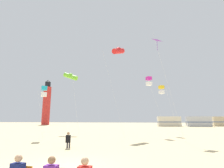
{
  "coord_description": "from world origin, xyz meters",
  "views": [
    {
      "loc": [
        3.23,
        -8.06,
        2.1
      ],
      "look_at": [
        1.2,
        8.25,
        5.27
      ],
      "focal_mm": 29.12,
      "sensor_mm": 36.0,
      "label": 1
    }
  ],
  "objects_px": {
    "rv_van_cream": "(169,121)",
    "rv_van_silver": "(198,122)",
    "rv_van_tan": "(224,121)",
    "kite_box_cyan": "(44,91)",
    "kite_tube_lime": "(71,76)",
    "kite_diamond_violet": "(158,44)",
    "kite_tube_scarlet": "(118,51)",
    "kite_flyer_standing": "(68,140)",
    "kite_box_magenta": "(149,81)",
    "kite_box_gold": "(162,90)",
    "lighthouse_distant": "(47,103)"
  },
  "relations": [
    {
      "from": "kite_flyer_standing",
      "to": "rv_van_silver",
      "type": "height_order",
      "value": "rv_van_silver"
    },
    {
      "from": "rv_van_cream",
      "to": "rv_van_tan",
      "type": "distance_m",
      "value": 16.5
    },
    {
      "from": "kite_box_cyan",
      "to": "kite_box_magenta",
      "type": "height_order",
      "value": "kite_box_magenta"
    },
    {
      "from": "kite_tube_lime",
      "to": "kite_box_magenta",
      "type": "xyz_separation_m",
      "value": [
        11.82,
        -3.04,
        -1.72
      ]
    },
    {
      "from": "rv_van_cream",
      "to": "rv_van_silver",
      "type": "height_order",
      "value": "same"
    },
    {
      "from": "kite_flyer_standing",
      "to": "kite_tube_lime",
      "type": "bearing_deg",
      "value": -83.48
    },
    {
      "from": "kite_tube_lime",
      "to": "kite_diamond_violet",
      "type": "bearing_deg",
      "value": -30.16
    },
    {
      "from": "kite_box_cyan",
      "to": "kite_tube_lime",
      "type": "height_order",
      "value": "kite_tube_lime"
    },
    {
      "from": "rv_van_cream",
      "to": "rv_van_silver",
      "type": "xyz_separation_m",
      "value": [
        7.84,
        -0.85,
        0.0
      ]
    },
    {
      "from": "kite_diamond_violet",
      "to": "rv_van_cream",
      "type": "distance_m",
      "value": 37.38
    },
    {
      "from": "rv_van_silver",
      "to": "kite_flyer_standing",
      "type": "bearing_deg",
      "value": -117.96
    },
    {
      "from": "rv_van_cream",
      "to": "rv_van_tan",
      "type": "bearing_deg",
      "value": 8.45
    },
    {
      "from": "rv_van_cream",
      "to": "kite_box_magenta",
      "type": "bearing_deg",
      "value": -105.83
    },
    {
      "from": "kite_tube_scarlet",
      "to": "rv_van_tan",
      "type": "bearing_deg",
      "value": 51.86
    },
    {
      "from": "rv_van_silver",
      "to": "kite_tube_lime",
      "type": "bearing_deg",
      "value": -134.13
    },
    {
      "from": "lighthouse_distant",
      "to": "kite_box_cyan",
      "type": "bearing_deg",
      "value": -63.48
    },
    {
      "from": "kite_flyer_standing",
      "to": "kite_tube_scarlet",
      "type": "height_order",
      "value": "kite_tube_scarlet"
    },
    {
      "from": "kite_flyer_standing",
      "to": "kite_diamond_violet",
      "type": "bearing_deg",
      "value": -155.43
    },
    {
      "from": "kite_box_gold",
      "to": "rv_van_cream",
      "type": "height_order",
      "value": "kite_box_gold"
    },
    {
      "from": "kite_box_gold",
      "to": "kite_box_cyan",
      "type": "relative_size",
      "value": 1.18
    },
    {
      "from": "kite_diamond_violet",
      "to": "kite_tube_scarlet",
      "type": "bearing_deg",
      "value": 146.75
    },
    {
      "from": "kite_diamond_violet",
      "to": "rv_van_cream",
      "type": "bearing_deg",
      "value": 78.87
    },
    {
      "from": "kite_box_magenta",
      "to": "rv_van_silver",
      "type": "bearing_deg",
      "value": 62.87
    },
    {
      "from": "kite_box_gold",
      "to": "kite_tube_scarlet",
      "type": "distance_m",
      "value": 8.11
    },
    {
      "from": "kite_flyer_standing",
      "to": "kite_tube_lime",
      "type": "height_order",
      "value": "kite_tube_lime"
    },
    {
      "from": "kite_flyer_standing",
      "to": "rv_van_silver",
      "type": "xyz_separation_m",
      "value": [
        22.47,
        40.84,
        0.78
      ]
    },
    {
      "from": "kite_box_cyan",
      "to": "rv_van_tan",
      "type": "bearing_deg",
      "value": 47.54
    },
    {
      "from": "kite_box_magenta",
      "to": "rv_van_tan",
      "type": "height_order",
      "value": "kite_box_magenta"
    },
    {
      "from": "kite_flyer_standing",
      "to": "kite_box_gold",
      "type": "distance_m",
      "value": 16.02
    },
    {
      "from": "kite_tube_lime",
      "to": "rv_van_tan",
      "type": "height_order",
      "value": "kite_tube_lime"
    },
    {
      "from": "kite_flyer_standing",
      "to": "kite_box_cyan",
      "type": "relative_size",
      "value": 0.2
    },
    {
      "from": "kite_box_gold",
      "to": "kite_box_magenta",
      "type": "distance_m",
      "value": 2.82
    },
    {
      "from": "kite_box_cyan",
      "to": "rv_van_silver",
      "type": "bearing_deg",
      "value": 52.17
    },
    {
      "from": "kite_box_cyan",
      "to": "lighthouse_distant",
      "type": "bearing_deg",
      "value": 116.52
    },
    {
      "from": "kite_box_gold",
      "to": "kite_tube_lime",
      "type": "xyz_separation_m",
      "value": [
        -13.66,
        1.09,
        2.59
      ]
    },
    {
      "from": "rv_van_silver",
      "to": "kite_diamond_violet",
      "type": "bearing_deg",
      "value": -112.26
    },
    {
      "from": "kite_box_magenta",
      "to": "rv_van_tan",
      "type": "xyz_separation_m",
      "value": [
        24.02,
        34.3,
        -5.59
      ]
    },
    {
      "from": "kite_tube_scarlet",
      "to": "rv_van_tan",
      "type": "xyz_separation_m",
      "value": [
        27.9,
        35.53,
        -9.5
      ]
    },
    {
      "from": "kite_box_cyan",
      "to": "rv_van_tan",
      "type": "relative_size",
      "value": 0.87
    },
    {
      "from": "lighthouse_distant",
      "to": "rv_van_cream",
      "type": "relative_size",
      "value": 2.58
    },
    {
      "from": "kite_box_cyan",
      "to": "lighthouse_distant",
      "type": "xyz_separation_m",
      "value": [
        -22.69,
        45.47,
        2.73
      ]
    },
    {
      "from": "kite_flyer_standing",
      "to": "rv_van_tan",
      "type": "relative_size",
      "value": 0.18
    },
    {
      "from": "kite_flyer_standing",
      "to": "kite_box_gold",
      "type": "height_order",
      "value": "kite_box_gold"
    },
    {
      "from": "rv_van_tan",
      "to": "rv_van_cream",
      "type": "bearing_deg",
      "value": -167.86
    },
    {
      "from": "kite_box_magenta",
      "to": "kite_diamond_violet",
      "type": "xyz_separation_m",
      "value": [
        0.78,
        -4.29,
        3.31
      ]
    },
    {
      "from": "lighthouse_distant",
      "to": "rv_van_tan",
      "type": "distance_m",
      "value": 59.25
    },
    {
      "from": "kite_tube_scarlet",
      "to": "rv_van_cream",
      "type": "height_order",
      "value": "kite_tube_scarlet"
    },
    {
      "from": "kite_box_gold",
      "to": "kite_tube_scarlet",
      "type": "xyz_separation_m",
      "value": [
        -5.72,
        -3.18,
        4.79
      ]
    },
    {
      "from": "kite_flyer_standing",
      "to": "kite_box_magenta",
      "type": "relative_size",
      "value": 0.15
    },
    {
      "from": "kite_flyer_standing",
      "to": "kite_tube_scarlet",
      "type": "relative_size",
      "value": 0.1
    }
  ]
}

